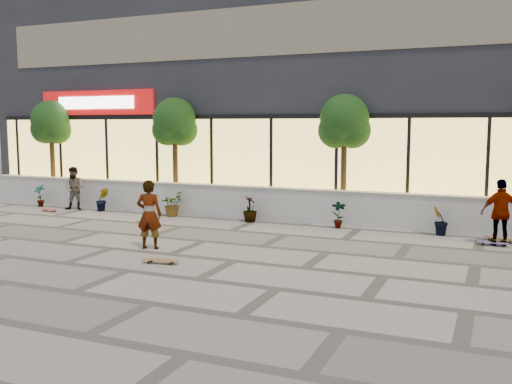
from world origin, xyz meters
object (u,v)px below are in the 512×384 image
at_px(tree_west, 51,125).
at_px(skater_left, 75,188).
at_px(tree_midwest, 175,125).
at_px(tree_mideast, 344,125).
at_px(skateboard_right_near, 500,239).
at_px(skateboard_center, 160,260).
at_px(skateboard_right_far, 493,243).
at_px(skateboard_left, 49,210).
at_px(skater_right_near, 501,213).
at_px(skater_center, 149,214).

relative_size(tree_west, skater_left, 2.58).
height_order(tree_midwest, tree_mideast, same).
relative_size(tree_mideast, skateboard_right_near, 4.87).
bearing_deg(skateboard_center, skateboard_right_far, 27.72).
relative_size(tree_west, tree_mideast, 1.00).
distance_m(tree_midwest, skateboard_left, 5.24).
height_order(skater_right_near, skateboard_right_far, skater_right_near).
relative_size(tree_midwest, skateboard_right_far, 5.38).
distance_m(tree_midwest, skater_center, 6.69).
bearing_deg(skateboard_right_far, tree_mideast, 156.59).
height_order(tree_west, skateboard_left, tree_west).
height_order(tree_midwest, skater_left, tree_midwest).
bearing_deg(skateboard_right_near, skateboard_center, -112.74).
bearing_deg(tree_mideast, skateboard_left, -168.06).
distance_m(skateboard_left, skateboard_right_far, 14.16).
height_order(skater_left, skateboard_right_near, skater_left).
height_order(tree_midwest, skateboard_center, tree_midwest).
relative_size(skater_left, skateboard_center, 1.84).
bearing_deg(skater_right_near, tree_mideast, -41.68).
bearing_deg(skater_right_near, tree_midwest, -28.41).
xyz_separation_m(tree_mideast, skateboard_right_far, (4.34, -2.11, -2.91)).
distance_m(skater_left, skateboard_left, 1.12).
bearing_deg(skateboard_left, skateboard_center, -27.54).
height_order(skater_right_near, skateboard_right_near, skater_right_near).
bearing_deg(skater_left, skateboard_right_far, -23.48).
xyz_separation_m(skater_center, skateboard_left, (-6.54, 3.65, -0.77)).
relative_size(tree_mideast, skateboard_center, 4.74).
bearing_deg(skateboard_right_far, skater_left, 179.54).
bearing_deg(skateboard_right_far, tree_midwest, 171.00).
distance_m(tree_west, skater_right_near, 16.27).
height_order(tree_mideast, skater_left, tree_mideast).
distance_m(skater_left, skateboard_center, 8.97).
distance_m(skateboard_center, skateboard_left, 9.01).
bearing_deg(skateboard_right_near, skateboard_left, -149.31).
distance_m(tree_west, skateboard_center, 11.93).
bearing_deg(tree_west, skateboard_center, -36.69).
relative_size(skater_left, skateboard_right_far, 2.09).
height_order(tree_mideast, skateboard_left, tree_mideast).
xyz_separation_m(skateboard_center, skateboard_right_far, (6.56, 4.80, -0.01)).
bearing_deg(skater_right_near, tree_west, -24.72).
xyz_separation_m(skateboard_right_near, skateboard_right_far, (-0.16, -0.61, -0.01)).
bearing_deg(skater_center, tree_midwest, -80.13).
xyz_separation_m(tree_west, skateboard_right_far, (15.84, -2.11, -2.91)).
xyz_separation_m(skater_center, skateboard_right_near, (7.78, 4.22, -0.76)).
relative_size(skateboard_left, skateboard_right_far, 0.98).
xyz_separation_m(tree_mideast, skater_center, (-3.28, -5.72, -2.15)).
bearing_deg(tree_mideast, skateboard_right_near, -18.43).
distance_m(skater_center, skateboard_right_far, 8.47).
height_order(tree_west, skater_right_near, tree_west).
xyz_separation_m(skater_center, skateboard_right_far, (7.62, 3.61, -0.76)).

